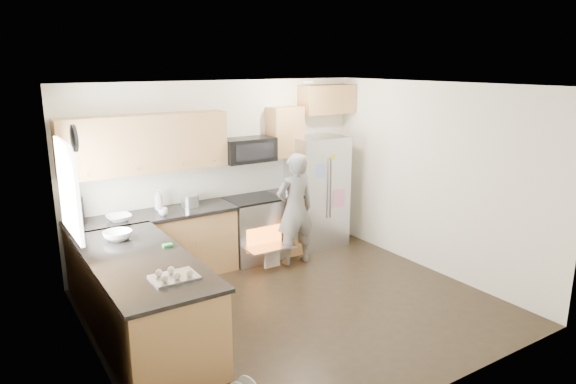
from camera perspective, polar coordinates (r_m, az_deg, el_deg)
ground at (r=6.28m, az=1.00°, el=-12.70°), size 4.50×4.50×0.00m
room_shell at (r=5.71m, az=0.67°, el=2.43°), size 4.54×4.04×2.62m
back_cabinet_run at (r=7.13m, az=-10.79°, el=-1.31°), size 4.45×0.64×2.50m
peninsula at (r=5.61m, az=-15.82°, el=-11.42°), size 0.96×2.36×1.02m
stove_range at (r=7.54m, az=-3.92°, el=-2.50°), size 0.76×0.97×1.79m
refrigerator at (r=8.09m, az=3.17°, el=0.09°), size 0.85×0.68×1.74m
person at (r=7.31m, az=0.79°, el=-1.93°), size 0.61×0.42×1.62m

